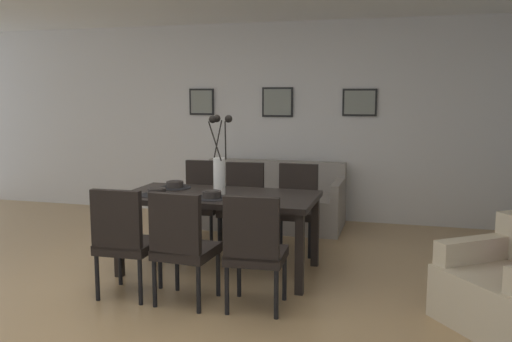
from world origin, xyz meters
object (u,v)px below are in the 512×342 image
(dining_chair_mid_right, at_px, (296,203))
(framed_picture_left, at_px, (202,102))
(dining_chair_far_right, at_px, (243,201))
(dining_table, at_px, (220,202))
(dining_chair_near_left, at_px, (124,237))
(dining_chair_far_left, at_px, (182,242))
(framed_picture_right, at_px, (360,102))
(bowl_far_left, at_px, (212,194))
(sofa, at_px, (271,204))
(bowl_near_left, at_px, (157,191))
(dining_chair_near_right, at_px, (201,198))
(dining_chair_mid_left, at_px, (255,247))
(framed_picture_center, at_px, (278,102))
(centerpiece_vase, at_px, (219,164))
(bowl_near_right, at_px, (175,184))

(dining_chair_mid_right, distance_m, framed_picture_left, 2.43)
(framed_picture_left, bearing_deg, dining_chair_far_right, -55.26)
(dining_table, distance_m, dining_chair_near_left, 1.01)
(dining_chair_near_left, relative_size, dining_chair_far_left, 1.00)
(dining_chair_far_right, relative_size, framed_picture_right, 2.11)
(dining_table, bearing_deg, dining_chair_mid_right, 57.69)
(bowl_far_left, bearing_deg, sofa, 89.14)
(bowl_far_left, bearing_deg, bowl_near_left, 180.00)
(dining_chair_near_right, xyz_separation_m, bowl_far_left, (0.52, -1.09, 0.27))
(dining_chair_mid_left, relative_size, framed_picture_right, 2.11)
(dining_chair_near_right, relative_size, framed_picture_right, 2.11)
(dining_table, xyz_separation_m, dining_chair_near_right, (-0.52, 0.88, -0.15))
(dining_chair_mid_left, bearing_deg, framed_picture_right, 81.05)
(framed_picture_center, bearing_deg, framed_picture_right, 0.00)
(dining_chair_far_left, distance_m, bowl_far_left, 0.71)
(dining_chair_far_right, relative_size, bowl_near_left, 5.41)
(dining_table, relative_size, dining_chair_mid_right, 1.96)
(dining_chair_mid_right, bearing_deg, centerpiece_vase, -122.30)
(framed_picture_left, bearing_deg, dining_chair_far_left, -71.66)
(dining_table, relative_size, framed_picture_center, 4.31)
(dining_chair_far_left, height_order, dining_chair_mid_right, same)
(dining_table, height_order, bowl_near_right, bowl_near_right)
(dining_chair_far_left, distance_m, sofa, 2.74)
(framed_picture_right, bearing_deg, dining_chair_far_left, -108.63)
(dining_chair_near_left, height_order, framed_picture_right, framed_picture_right)
(dining_chair_near_right, xyz_separation_m, framed_picture_left, (-0.55, 1.46, 1.05))
(dining_chair_near_right, bearing_deg, dining_chair_mid_left, -57.40)
(framed_picture_center, height_order, framed_picture_right, framed_picture_center)
(bowl_far_left, bearing_deg, dining_chair_far_left, -90.77)
(dining_chair_far_left, height_order, sofa, dining_chair_far_left)
(dining_chair_mid_left, xyz_separation_m, bowl_near_left, (-1.11, 0.63, 0.27))
(framed_picture_right, bearing_deg, dining_chair_near_left, -116.59)
(framed_picture_left, xyz_separation_m, framed_picture_right, (2.15, -0.00, 0.00))
(centerpiece_vase, height_order, bowl_near_left, centerpiece_vase)
(framed_picture_right, bearing_deg, sofa, -155.20)
(dining_table, xyz_separation_m, framed_picture_left, (-1.07, 2.35, 0.90))
(framed_picture_right, bearing_deg, dining_chair_near_right, -137.53)
(sofa, height_order, framed_picture_left, framed_picture_left)
(dining_chair_far_left, bearing_deg, dining_chair_mid_right, 72.05)
(dining_chair_near_left, bearing_deg, centerpiece_vase, 58.26)
(dining_table, distance_m, framed_picture_right, 2.73)
(centerpiece_vase, relative_size, sofa, 0.40)
(dining_chair_near_right, height_order, dining_chair_far_right, same)
(dining_chair_far_right, distance_m, dining_chair_mid_right, 0.59)
(sofa, bearing_deg, dining_chair_near_left, -101.60)
(dining_chair_mid_left, height_order, bowl_near_left, dining_chair_mid_left)
(dining_chair_mid_right, xyz_separation_m, bowl_far_left, (-0.56, -1.09, 0.27))
(bowl_far_left, distance_m, sofa, 2.13)
(dining_chair_far_left, relative_size, bowl_near_right, 5.41)
(centerpiece_vase, relative_size, bowl_near_right, 4.32)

